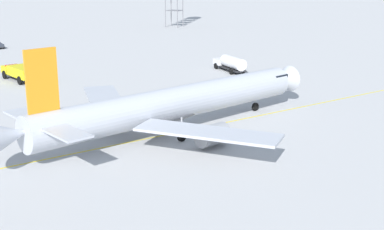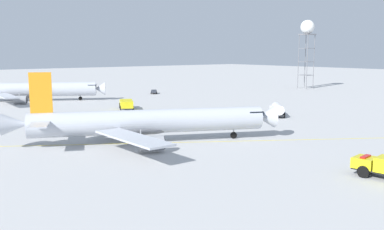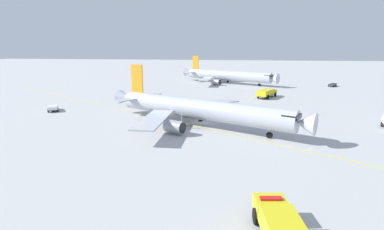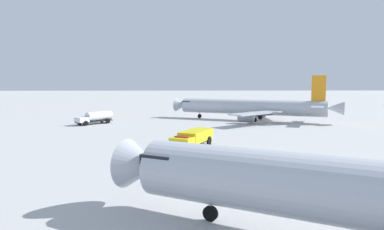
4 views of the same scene
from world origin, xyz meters
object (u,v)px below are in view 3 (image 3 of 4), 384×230
(pushback_tug_truck, at_px, (53,108))
(airliner_main, at_px, (197,110))
(airliner_secondary, at_px, (227,76))
(fire_tender_truck, at_px, (267,93))
(baggage_truck_truck, at_px, (332,85))

(pushback_tug_truck, bearing_deg, airliner_main, -135.94)
(airliner_secondary, distance_m, fire_tender_truck, 36.83)
(airliner_main, distance_m, airliner_secondary, 69.93)
(fire_tender_truck, xyz_separation_m, baggage_truck_truck, (27.53, 30.37, -0.81))
(airliner_main, relative_size, baggage_truck_truck, 8.71)
(pushback_tug_truck, distance_m, baggage_truck_truck, 98.78)
(airliner_main, height_order, airliner_secondary, airliner_main)
(airliner_secondary, height_order, fire_tender_truck, airliner_secondary)
(airliner_main, distance_m, pushback_tug_truck, 37.05)
(pushback_tug_truck, height_order, baggage_truck_truck, pushback_tug_truck)
(airliner_main, xyz_separation_m, airliner_secondary, (2.49, 69.89, -0.03))
(airliner_secondary, relative_size, pushback_tug_truck, 8.38)
(fire_tender_truck, bearing_deg, pushback_tug_truck, 144.16)
(pushback_tug_truck, relative_size, baggage_truck_truck, 1.05)
(airliner_secondary, height_order, baggage_truck_truck, airliner_secondary)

